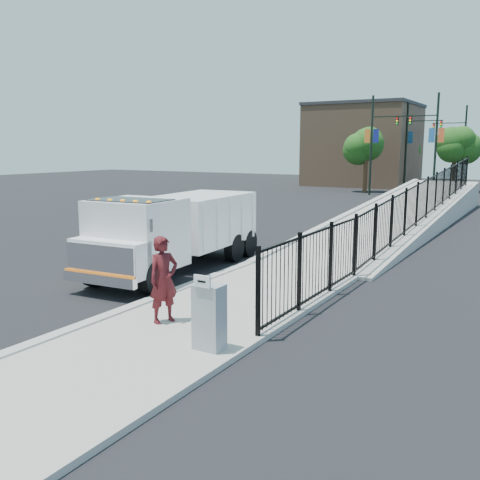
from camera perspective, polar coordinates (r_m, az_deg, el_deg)
The scene contains 18 objects.
ground at distance 14.47m, azimuth -6.73°, elevation -5.77°, with size 120.00×120.00×0.00m, color black.
sidewalk at distance 11.82m, azimuth -5.12°, elevation -9.04°, with size 3.55×12.00×0.12m, color #9E998E.
curb at distance 12.97m, azimuth -12.12°, elevation -7.39°, with size 0.30×12.00×0.16m, color #ADAAA3.
ramp at distance 28.07m, azimuth 17.10°, elevation 1.47°, with size 3.95×24.00×1.70m, color #9E998E.
iron_fence at distance 23.78m, azimuth 18.28°, elevation 2.16°, with size 0.10×28.00×1.80m, color black.
truck at distance 16.79m, azimuth -7.11°, elevation 1.30°, with size 2.82×7.42×2.50m.
worker at distance 11.66m, azimuth -8.15°, elevation -4.20°, with size 0.69×0.45×1.89m, color #4D1316.
utility_cabinet at distance 10.12m, azimuth -3.30°, elevation -8.19°, with size 0.55×0.40×1.25m, color gray.
arrow_sign at distance 9.74m, azimuth -4.06°, elevation -4.42°, with size 0.35×0.04×0.22m, color white.
debris at distance 11.89m, azimuth -3.45°, elevation -8.37°, with size 0.33×0.33×0.08m, color silver.
light_pole_0 at distance 45.42m, azimuth 14.21°, elevation 10.17°, with size 3.77×0.22×8.00m.
light_pole_1 at distance 44.55m, azimuth 19.79°, elevation 9.91°, with size 3.78×0.22×8.00m.
light_pole_2 at distance 53.42m, azimuth 17.64°, elevation 9.92°, with size 3.77×0.22×8.00m.
light_pole_3 at distance 58.83m, azimuth 22.53°, elevation 9.59°, with size 3.78×0.22×8.00m.
tree_0 at distance 47.81m, azimuth 13.33°, elevation 9.69°, with size 2.94×2.94×5.47m.
tree_1 at distance 50.94m, azimuth 21.98°, elevation 9.22°, with size 2.61×2.61×5.30m.
tree_2 at distance 60.66m, azimuth 17.46°, elevation 9.47°, with size 2.69×2.69×5.35m.
building at distance 57.77m, azimuth 13.03°, elevation 9.72°, with size 10.00×10.00×8.00m, color #8C664C.
Camera 1 is at (8.46, -11.07, 3.88)m, focal length 40.00 mm.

